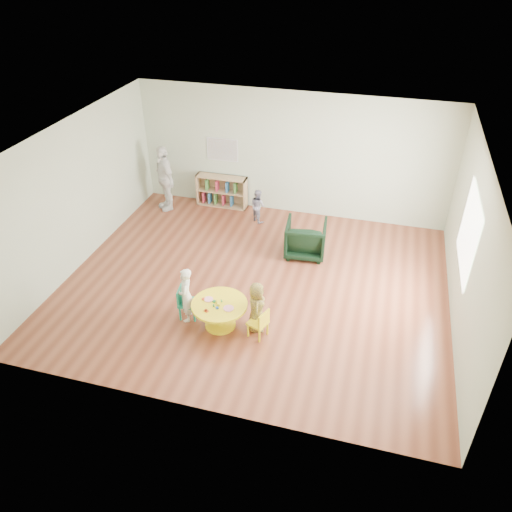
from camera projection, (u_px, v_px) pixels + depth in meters
The scene contains 11 objects.
room at pixel (256, 193), 8.32m from camera, with size 7.10×7.00×2.80m.
activity_table at pixel (220, 310), 8.22m from camera, with size 0.93×0.93×0.51m.
kid_chair_left at pixel (186, 302), 8.43m from camera, with size 0.35×0.35×0.58m.
kid_chair_right at pixel (260, 323), 8.02m from camera, with size 0.36×0.36×0.53m.
bookshelf at pixel (222, 191), 11.82m from camera, with size 1.20×0.30×0.75m.
alphabet_poster at pixel (222, 150), 11.37m from camera, with size 0.74×0.01×0.54m.
armchair at pixel (306, 238), 10.02m from camera, with size 0.79×0.81×0.74m, color black.
child_left at pixel (186, 295), 8.27m from camera, with size 0.37×0.24×1.00m, color white.
child_right at pixel (257, 307), 8.09m from camera, with size 0.44×0.29×0.91m, color gold.
toddler at pixel (258, 205), 11.17m from camera, with size 0.37×0.29×0.77m, color #1D1C46.
adult_caretaker at pixel (165, 178), 11.47m from camera, with size 0.90×0.38×1.54m, color white.
Camera 1 is at (2.02, -7.24, 5.62)m, focal length 35.00 mm.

